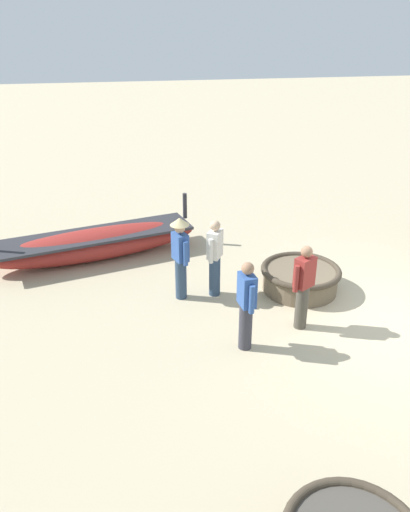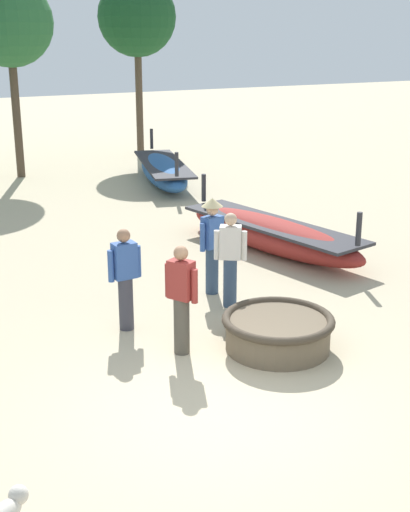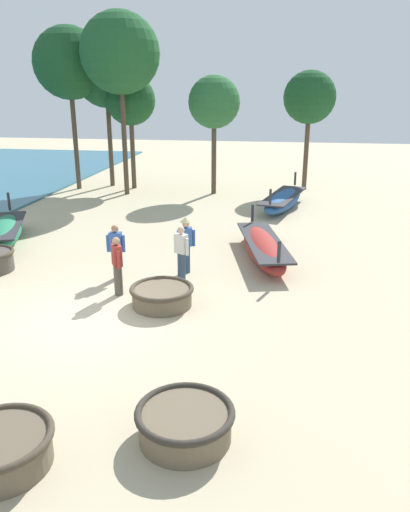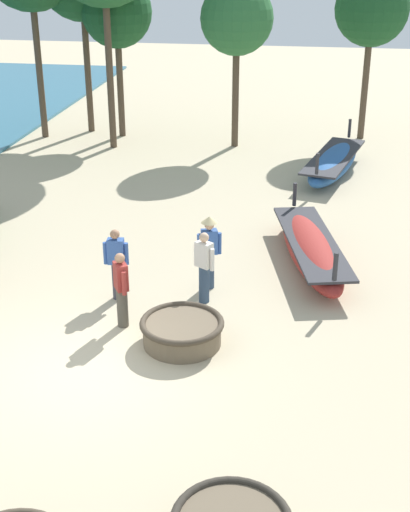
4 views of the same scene
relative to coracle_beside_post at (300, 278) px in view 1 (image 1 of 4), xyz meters
name	(u,v)px [view 1 (image 1 of 4)]	position (x,y,z in m)	size (l,w,h in m)	color
ground_plane	(385,324)	(-1.50, -1.05, -0.27)	(80.00, 80.00, 0.00)	#BCAD8C
coracle_beside_post	(300,278)	(0.00, 0.00, 0.00)	(1.59, 1.59, 0.50)	brown
long_boat_white_hull	(96,243)	(2.32, 4.00, 0.09)	(2.08, 4.85, 1.24)	maroon
fisherman_crouching	(215,256)	(0.15, 1.72, 0.56)	(0.46, 0.37, 1.57)	#2D425B
fisherman_with_hat	(180,253)	(0.16, 2.39, 0.68)	(0.51, 0.36, 1.67)	#2D425B
fisherman_by_coracle	(246,304)	(-1.68, 1.60, 0.56)	(0.53, 0.25, 1.57)	#383842
fisherman_standing_left	(303,285)	(-1.27, 0.48, 0.56)	(0.36, 0.47, 1.57)	#4C473D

